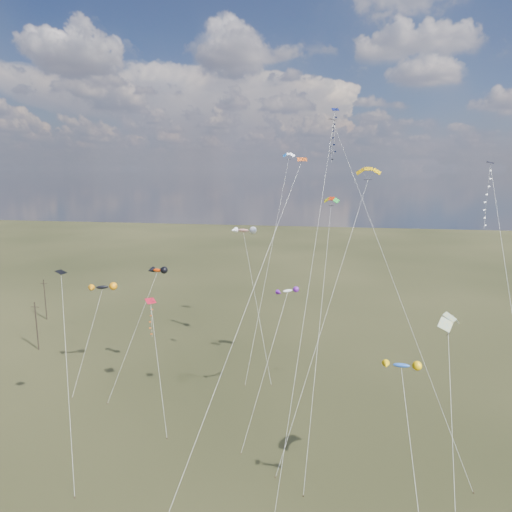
% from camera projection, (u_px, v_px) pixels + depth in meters
% --- Properties ---
extents(utility_pole_near, '(1.40, 0.20, 8.00)m').
position_uv_depth(utility_pole_near, '(37.00, 326.00, 73.46)').
color(utility_pole_near, black).
rests_on(utility_pole_near, ground).
extents(utility_pole_far, '(1.40, 0.20, 8.00)m').
position_uv_depth(utility_pole_far, '(45.00, 299.00, 88.34)').
color(utility_pole_far, black).
rests_on(utility_pole_far, ground).
extents(diamond_black_high, '(14.42, 21.75, 35.21)m').
position_uv_depth(diamond_black_high, '(340.00, 158.00, 56.73)').
color(diamond_black_high, black).
rests_on(diamond_black_high, ground).
extents(diamond_navy_tall, '(4.44, 19.66, 35.51)m').
position_uv_depth(diamond_navy_tall, '(331.00, 154.00, 49.48)').
color(diamond_navy_tall, '#091147').
rests_on(diamond_navy_tall, ground).
extents(diamond_black_mid, '(6.54, 10.34, 18.47)m').
position_uv_depth(diamond_black_mid, '(64.00, 320.00, 45.99)').
color(diamond_black_mid, black).
rests_on(diamond_black_mid, ground).
extents(diamond_red_low, '(5.64, 9.23, 13.17)m').
position_uv_depth(diamond_red_low, '(152.00, 322.00, 56.28)').
color(diamond_red_low, maroon).
rests_on(diamond_red_low, ground).
extents(diamond_navy_right, '(1.80, 17.86, 29.62)m').
position_uv_depth(diamond_navy_right, '(490.00, 211.00, 43.19)').
color(diamond_navy_right, '#090B48').
rests_on(diamond_navy_right, ground).
extents(diamond_orange_center, '(9.80, 21.51, 29.94)m').
position_uv_depth(diamond_orange_center, '(258.00, 276.00, 36.94)').
color(diamond_orange_center, '#D04C13').
rests_on(diamond_orange_center, ground).
extents(parafoil_yellow, '(10.13, 19.23, 29.61)m').
position_uv_depth(parafoil_yellow, '(368.00, 170.00, 54.27)').
color(parafoil_yellow, '#CE9703').
rests_on(parafoil_yellow, ground).
extents(parafoil_blue_white, '(4.79, 18.16, 31.74)m').
position_uv_depth(parafoil_blue_white, '(288.00, 156.00, 72.19)').
color(parafoil_blue_white, blue).
rests_on(parafoil_blue_white, ground).
extents(parafoil_striped, '(2.82, 16.99, 18.43)m').
position_uv_depth(parafoil_striped, '(450.00, 318.00, 34.94)').
color(parafoil_striped, yellow).
rests_on(parafoil_striped, ground).
extents(parafoil_tricolor, '(2.66, 22.04, 25.78)m').
position_uv_depth(parafoil_tricolor, '(331.00, 201.00, 56.24)').
color(parafoil_tricolor, '#D1C507').
rests_on(parafoil_tricolor, ground).
extents(novelty_black_orange, '(3.40, 8.46, 13.46)m').
position_uv_depth(novelty_black_orange, '(102.00, 287.00, 62.70)').
color(novelty_black_orange, black).
rests_on(novelty_black_orange, ground).
extents(novelty_orange_black, '(5.38, 9.16, 16.08)m').
position_uv_depth(novelty_orange_black, '(157.00, 271.00, 61.36)').
color(novelty_orange_black, '#F23804').
rests_on(novelty_orange_black, ground).
extents(novelty_white_purple, '(4.93, 10.60, 15.40)m').
position_uv_depth(novelty_white_purple, '(287.00, 292.00, 52.71)').
color(novelty_white_purple, silver).
rests_on(novelty_white_purple, ground).
extents(novelty_redwhite_stripe, '(8.48, 14.04, 20.07)m').
position_uv_depth(novelty_redwhite_stripe, '(243.00, 231.00, 71.40)').
color(novelty_redwhite_stripe, red).
rests_on(novelty_redwhite_stripe, ground).
extents(novelty_blue_yellow, '(2.71, 12.02, 15.10)m').
position_uv_depth(novelty_blue_yellow, '(402.00, 367.00, 33.43)').
color(novelty_blue_yellow, blue).
rests_on(novelty_blue_yellow, ground).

